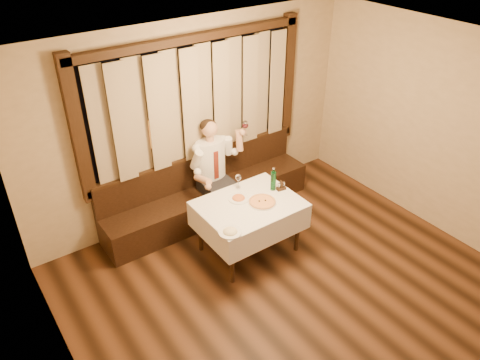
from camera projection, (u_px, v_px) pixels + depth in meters
room at (290, 178)px, 5.00m from camera, size 5.01×6.01×2.81m
banquette at (208, 196)px, 6.84m from camera, size 3.20×0.61×0.94m
dining_table at (249, 210)px, 5.95m from camera, size 1.27×0.97×0.76m
pizza at (262, 202)px, 5.90m from camera, size 0.36×0.36×0.04m
pasta_red at (239, 197)px, 5.96m from camera, size 0.27×0.27×0.09m
pasta_cream at (230, 230)px, 5.37m from camera, size 0.28×0.28×0.09m
green_bottle at (273, 180)px, 6.09m from camera, size 0.07×0.07×0.33m
table_wine_glass at (238, 178)px, 6.12m from camera, size 0.08×0.08×0.21m
cruet_caddy at (281, 187)px, 6.14m from camera, size 0.13×0.08×0.13m
seated_man at (214, 164)px, 6.53m from camera, size 0.84×0.63×1.49m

